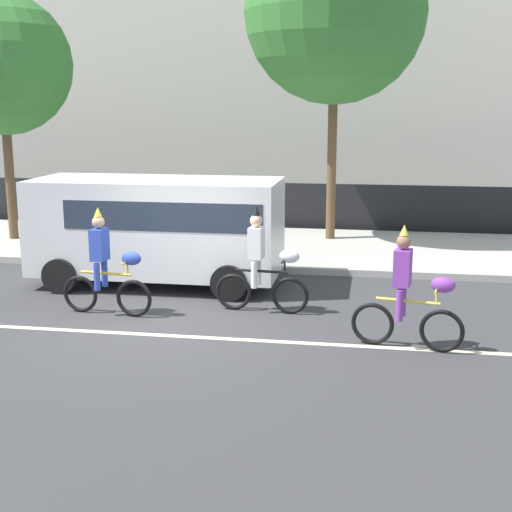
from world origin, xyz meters
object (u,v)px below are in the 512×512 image
object	(u,v)px
parade_cyclist_purple	(409,295)
parked_van_white	(160,223)
parade_cyclist_cobalt	(106,268)
parade_cyclist_zebra	(262,266)

from	to	relation	value
parade_cyclist_purple	parked_van_white	distance (m)	5.82
parade_cyclist_cobalt	parade_cyclist_zebra	size ratio (longest dim) A/B	1.00
parade_cyclist_zebra	parked_van_white	world-z (taller)	parked_van_white
parade_cyclist_cobalt	parade_cyclist_purple	distance (m)	5.26
parade_cyclist_purple	parked_van_white	bearing A→B (deg)	146.86
parade_cyclist_cobalt	parked_van_white	distance (m)	2.29
parade_cyclist_cobalt	parade_cyclist_purple	bearing A→B (deg)	-10.38
parade_cyclist_cobalt	parade_cyclist_purple	xyz separation A→B (m)	(5.18, -0.95, 0.00)
parade_cyclist_zebra	parade_cyclist_purple	bearing A→B (deg)	-32.04
parade_cyclist_purple	parade_cyclist_cobalt	bearing A→B (deg)	169.62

